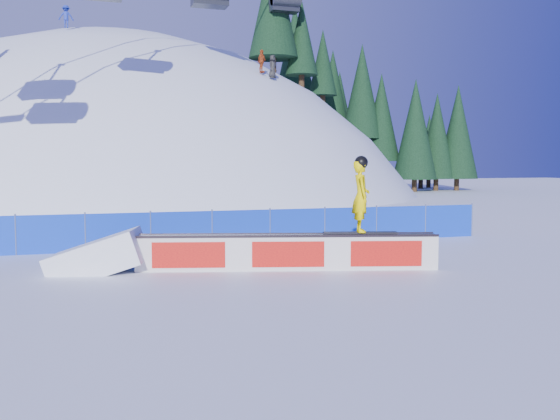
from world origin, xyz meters
name	(u,v)px	position (x,y,z in m)	size (l,w,h in m)	color
ground	(209,271)	(0.00, 0.00, 0.00)	(160.00, 160.00, 0.00)	white
snow_hill	(121,389)	(0.00, 42.00, -18.00)	(64.00, 64.00, 64.00)	white
treeline	(367,92)	(23.15, 39.05, 9.55)	(24.24, 11.87, 20.78)	#372516
safety_fence	(182,230)	(0.00, 4.50, 0.60)	(22.05, 0.05, 1.30)	#0F37C0
rail_box	(288,252)	(1.98, -0.42, 0.46)	(7.69, 2.55, 0.94)	silver
snow_ramp	(98,271)	(-2.74, 0.85, 0.00)	(2.30, 1.53, 0.86)	white
snowboarder	(361,195)	(3.83, -0.91, 1.93)	(1.96, 0.84, 2.03)	black
distant_skiers	(135,43)	(0.80, 30.08, 11.22)	(19.47, 7.61, 5.56)	black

